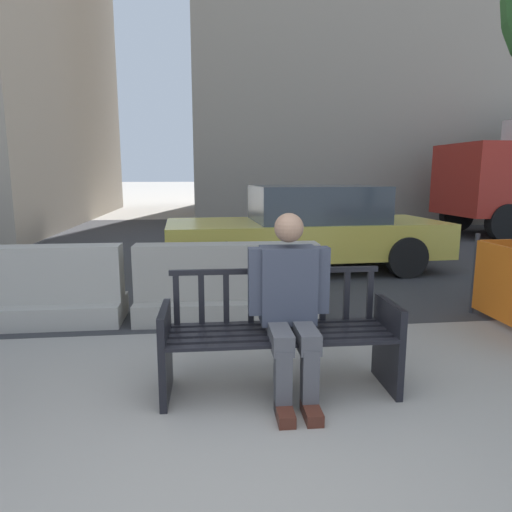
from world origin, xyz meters
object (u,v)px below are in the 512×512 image
object	(u,v)px
seated_person	(290,302)
jersey_barrier_centre	(227,288)
car_taxi_near	(307,229)
street_bench	(279,339)
jersey_barrier_left	(27,293)

from	to	relation	value
seated_person	jersey_barrier_centre	world-z (taller)	seated_person
car_taxi_near	seated_person	bearing A→B (deg)	-104.44
street_bench	car_taxi_near	distance (m)	4.45
jersey_barrier_centre	jersey_barrier_left	xyz separation A→B (m)	(-2.14, 0.06, 0.00)
street_bench	jersey_barrier_left	size ratio (longest dim) A/B	0.85
seated_person	street_bench	bearing A→B (deg)	138.89
jersey_barrier_centre	street_bench	bearing A→B (deg)	-80.83
street_bench	jersey_barrier_centre	distance (m)	1.79
jersey_barrier_centre	jersey_barrier_left	distance (m)	2.14
street_bench	jersey_barrier_centre	size ratio (longest dim) A/B	0.84
jersey_barrier_left	jersey_barrier_centre	bearing A→B (deg)	-1.52
seated_person	car_taxi_near	size ratio (longest dim) A/B	0.29
street_bench	car_taxi_near	world-z (taller)	car_taxi_near
jersey_barrier_centre	car_taxi_near	xyz separation A→B (m)	(1.47, 2.51, 0.34)
street_bench	car_taxi_near	bearing A→B (deg)	74.54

